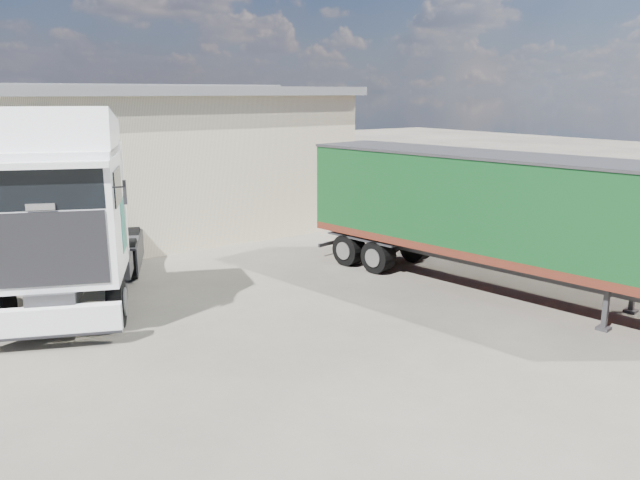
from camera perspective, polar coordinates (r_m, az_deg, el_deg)
ground at (r=11.58m, az=-1.78°, el=-12.86°), size 120.00×120.00×0.00m
brick_boundary_wall at (r=22.92m, az=14.30°, el=3.25°), size 0.35×26.00×2.50m
tractor_unit at (r=15.66m, az=-22.30°, el=1.02°), size 5.25×7.57×4.84m
box_trailer at (r=16.84m, az=15.13°, el=2.89°), size 4.04×11.01×3.58m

